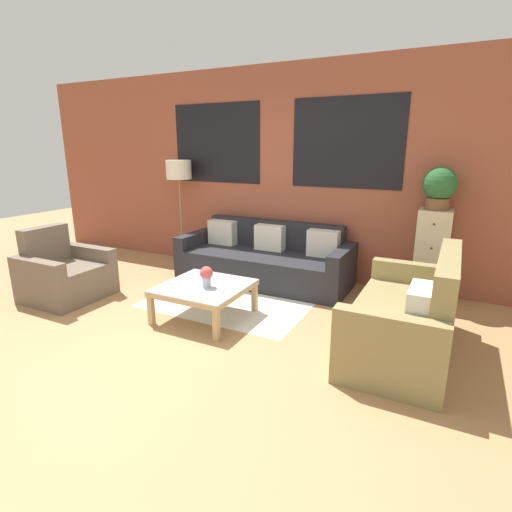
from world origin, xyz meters
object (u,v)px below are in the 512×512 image
at_px(couch_dark, 265,261).
at_px(coffee_table, 204,290).
at_px(armchair_corner, 65,275).
at_px(flower_vase, 206,275).
at_px(settee_vintage, 407,320).
at_px(floor_lamp, 179,175).
at_px(potted_plant, 440,187).
at_px(drawer_cabinet, 431,256).

distance_m(couch_dark, coffee_table, 1.37).
distance_m(armchair_corner, flower_vase, 1.91).
bearing_deg(settee_vintage, coffee_table, -174.92).
distance_m(coffee_table, floor_lamp, 2.38).
bearing_deg(floor_lamp, armchair_corner, -101.12).
xyz_separation_m(armchair_corner, flower_vase, (1.88, 0.22, 0.21)).
relative_size(settee_vintage, potted_plant, 3.37).
xyz_separation_m(settee_vintage, drawer_cabinet, (0.07, 1.42, 0.23)).
xyz_separation_m(couch_dark, coffee_table, (-0.04, -1.37, 0.03)).
xyz_separation_m(couch_dark, flower_vase, (0.01, -1.41, 0.21)).
relative_size(settee_vintage, flower_vase, 7.29).
xyz_separation_m(settee_vintage, flower_vase, (-1.93, -0.22, 0.18)).
distance_m(coffee_table, flower_vase, 0.19).
distance_m(couch_dark, armchair_corner, 2.48).
height_order(armchair_corner, drawer_cabinet, drawer_cabinet).
distance_m(floor_lamp, drawer_cabinet, 3.61).
height_order(armchair_corner, floor_lamp, floor_lamp).
bearing_deg(potted_plant, settee_vintage, -92.70).
bearing_deg(armchair_corner, flower_vase, 6.79).
height_order(floor_lamp, potted_plant, floor_lamp).
height_order(armchair_corner, coffee_table, armchair_corner).
relative_size(settee_vintage, drawer_cabinet, 1.47).
relative_size(couch_dark, settee_vintage, 1.44).
xyz_separation_m(drawer_cabinet, flower_vase, (-2.00, -1.64, -0.05)).
relative_size(armchair_corner, potted_plant, 1.81).
height_order(settee_vintage, armchair_corner, settee_vintage).
bearing_deg(flower_vase, floor_lamp, 133.54).
distance_m(coffee_table, drawer_cabinet, 2.62).
relative_size(couch_dark, potted_plant, 4.85).
relative_size(coffee_table, potted_plant, 1.82).
xyz_separation_m(couch_dark, armchair_corner, (-1.87, -1.63, -0.00)).
relative_size(couch_dark, flower_vase, 10.47).
height_order(settee_vintage, floor_lamp, floor_lamp).
xyz_separation_m(couch_dark, settee_vintage, (1.95, -1.19, 0.03)).
bearing_deg(coffee_table, floor_lamp, 133.12).
bearing_deg(floor_lamp, settee_vintage, -21.87).
height_order(couch_dark, potted_plant, potted_plant).
bearing_deg(potted_plant, floor_lamp, -179.43).
distance_m(drawer_cabinet, potted_plant, 0.79).
height_order(couch_dark, coffee_table, couch_dark).
distance_m(settee_vintage, armchair_corner, 3.84).
relative_size(armchair_corner, drawer_cabinet, 0.79).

